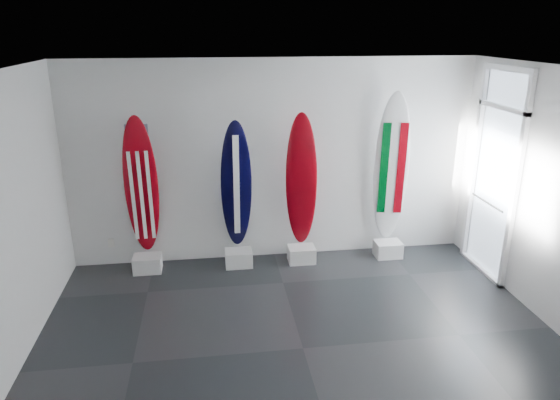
{
  "coord_description": "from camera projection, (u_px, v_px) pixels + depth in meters",
  "views": [
    {
      "loc": [
        -0.93,
        -4.74,
        3.41
      ],
      "look_at": [
        -0.06,
        1.4,
        1.28
      ],
      "focal_mm": 32.63,
      "sensor_mm": 36.0,
      "label": 1
    }
  ],
  "objects": [
    {
      "name": "surfboard_navy",
      "position": [
        236.0,
        186.0,
        7.34
      ],
      "size": [
        0.45,
        0.36,
        1.97
      ],
      "primitive_type": "ellipsoid",
      "rotation": [
        0.14,
        0.0,
        -0.0
      ],
      "color": "black",
      "rests_on": "display_block_navy"
    },
    {
      "name": "ceiling",
      "position": [
        308.0,
        73.0,
        4.7
      ],
      "size": [
        6.0,
        6.0,
        0.0
      ],
      "primitive_type": "plane",
      "rotation": [
        3.14,
        0.0,
        0.0
      ],
      "color": "white",
      "rests_on": "wall_back"
    },
    {
      "name": "wall_outlet",
      "position": [
        111.0,
        243.0,
        7.56
      ],
      "size": [
        0.09,
        0.02,
        0.13
      ],
      "primitive_type": "cube",
      "color": "silver",
      "rests_on": "wall_back"
    },
    {
      "name": "display_block_usa",
      "position": [
        148.0,
        264.0,
        7.42
      ],
      "size": [
        0.4,
        0.3,
        0.24
      ],
      "primitive_type": "cube",
      "color": "silver",
      "rests_on": "floor"
    },
    {
      "name": "display_block_swiss",
      "position": [
        301.0,
        254.0,
        7.73
      ],
      "size": [
        0.4,
        0.3,
        0.24
      ],
      "primitive_type": "cube",
      "color": "silver",
      "rests_on": "floor"
    },
    {
      "name": "glass_door",
      "position": [
        495.0,
        177.0,
        7.05
      ],
      "size": [
        0.12,
        1.16,
        2.85
      ],
      "primitive_type": null,
      "color": "white",
      "rests_on": "floor"
    },
    {
      "name": "wall_front",
      "position": [
        388.0,
        387.0,
        2.85
      ],
      "size": [
        6.0,
        0.0,
        6.0
      ],
      "primitive_type": "plane",
      "rotation": [
        -1.57,
        0.0,
        0.0
      ],
      "color": "silver",
      "rests_on": "ground"
    },
    {
      "name": "display_block_italy",
      "position": [
        388.0,
        249.0,
        7.91
      ],
      "size": [
        0.4,
        0.3,
        0.24
      ],
      "primitive_type": "cube",
      "color": "silver",
      "rests_on": "floor"
    },
    {
      "name": "display_block_navy",
      "position": [
        239.0,
        258.0,
        7.6
      ],
      "size": [
        0.4,
        0.3,
        0.24
      ],
      "primitive_type": "cube",
      "color": "silver",
      "rests_on": "floor"
    },
    {
      "name": "wall_back",
      "position": [
        274.0,
        162.0,
        7.53
      ],
      "size": [
        6.0,
        0.0,
        6.0
      ],
      "primitive_type": "plane",
      "rotation": [
        1.57,
        0.0,
        0.0
      ],
      "color": "silver",
      "rests_on": "ground"
    },
    {
      "name": "floor",
      "position": [
        303.0,
        348.0,
        5.67
      ],
      "size": [
        6.0,
        6.0,
        0.0
      ],
      "primitive_type": "plane",
      "color": "black",
      "rests_on": "ground"
    },
    {
      "name": "surfboard_swiss",
      "position": [
        301.0,
        181.0,
        7.45
      ],
      "size": [
        0.51,
        0.35,
        2.04
      ],
      "primitive_type": "ellipsoid",
      "rotation": [
        0.07,
        0.0,
        -0.27
      ],
      "color": "maroon",
      "rests_on": "display_block_swiss"
    },
    {
      "name": "surfboard_usa",
      "position": [
        141.0,
        187.0,
        7.14
      ],
      "size": [
        0.49,
        0.36,
        2.07
      ],
      "primitive_type": "ellipsoid",
      "rotation": [
        0.12,
        0.0,
        0.05
      ],
      "color": "maroon",
      "rests_on": "display_block_usa"
    },
    {
      "name": "surfboard_italy",
      "position": [
        391.0,
        169.0,
        7.59
      ],
      "size": [
        0.56,
        0.32,
        2.31
      ],
      "primitive_type": "ellipsoid",
      "rotation": [
        0.06,
        0.0,
        -0.19
      ],
      "color": "white",
      "rests_on": "display_block_italy"
    }
  ]
}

